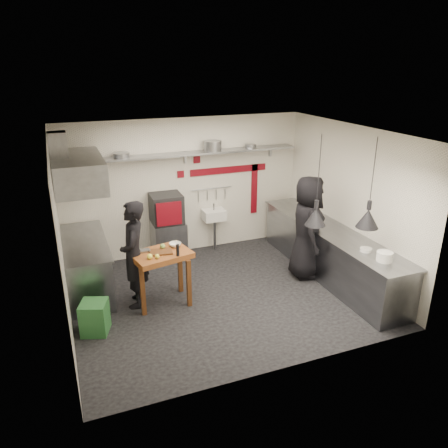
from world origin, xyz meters
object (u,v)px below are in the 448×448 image
object	(u,v)px
combi_oven	(166,209)
green_bin	(95,317)
chef_right	(307,227)
oven_stand	(169,240)
prep_table	(162,278)
chef_left	(134,255)

from	to	relation	value
combi_oven	green_bin	distance (m)	2.83
chef_right	green_bin	bearing A→B (deg)	118.36
green_bin	chef_right	distance (m)	4.00
combi_oven	chef_right	xyz separation A→B (m)	(2.23, -1.63, -0.13)
oven_stand	green_bin	bearing A→B (deg)	-127.56
green_bin	prep_table	size ratio (longest dim) A/B	0.54
combi_oven	chef_right	size ratio (longest dim) A/B	0.31
green_bin	prep_table	bearing A→B (deg)	22.35
oven_stand	chef_right	size ratio (longest dim) A/B	0.41
combi_oven	chef_left	distance (m)	1.80
green_bin	chef_right	bearing A→B (deg)	7.20
chef_left	chef_right	size ratio (longest dim) A/B	0.93
green_bin	oven_stand	bearing A→B (deg)	51.51
chef_left	chef_right	world-z (taller)	chef_right
green_bin	prep_table	world-z (taller)	prep_table
prep_table	chef_left	world-z (taller)	chef_left
oven_stand	prep_table	xyz separation A→B (m)	(-0.54, -1.66, 0.06)
combi_oven	chef_left	xyz separation A→B (m)	(-0.94, -1.53, -0.19)
oven_stand	chef_right	world-z (taller)	chef_right
green_bin	prep_table	distance (m)	1.27
oven_stand	prep_table	bearing A→B (deg)	-107.14
oven_stand	prep_table	world-z (taller)	prep_table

